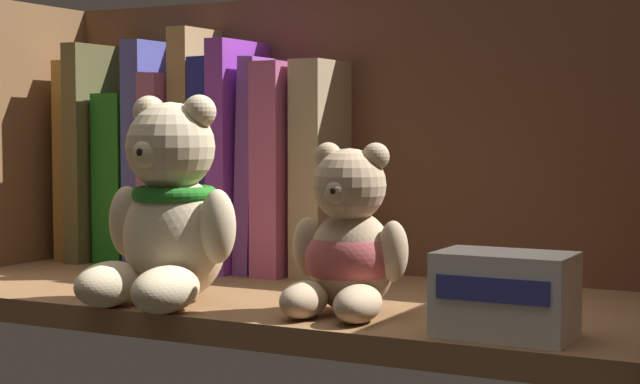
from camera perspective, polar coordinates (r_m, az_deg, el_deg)
shelf_board at (r=89.08cm, az=-2.15°, el=-6.14°), size 65.89×27.55×2.00cm
shelf_back_panel at (r=100.57cm, az=1.90°, el=2.68°), size 68.29×1.20×28.95cm
book_0 at (r=114.92cm, az=-12.52°, el=1.74°), size 2.06×10.03×21.09cm
book_1 at (r=113.30cm, az=-11.56°, el=2.13°), size 1.96×12.77×22.71cm
book_2 at (r=111.39cm, az=-10.25°, el=0.80°), size 3.51×9.68×17.55cm
book_3 at (r=109.27cm, az=-8.88°, el=2.16°), size 2.22×9.98×22.88cm
book_4 at (r=107.74cm, az=-7.71°, el=1.24°), size 2.53×12.23×19.48cm
book_5 at (r=106.13cm, az=-6.52°, el=2.43°), size 2.26×9.09×23.96cm
book_6 at (r=104.56cm, az=-5.20°, el=1.60°), size 2.96×9.74×20.99cm
book_7 at (r=103.06cm, az=-3.89°, el=2.00°), size 2.04×13.03×22.45cm
book_8 at (r=101.88cm, az=-2.76°, el=1.50°), size 2.41×10.62×20.79cm
book_9 at (r=100.51cm, az=-1.39°, el=1.32°), size 2.90×12.52×20.19cm
book_10 at (r=98.86cm, az=0.39°, el=1.33°), size 3.13×9.79×20.35cm
teddy_bear_larger at (r=83.21cm, az=-8.38°, el=-1.23°), size 12.10×12.26×16.63cm
teddy_bear_smaller at (r=77.54cm, az=1.61°, el=-3.04°), size 9.40×9.80×12.91cm
small_product_box at (r=70.21cm, az=10.19°, el=-5.61°), size 8.94×5.78×5.71cm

